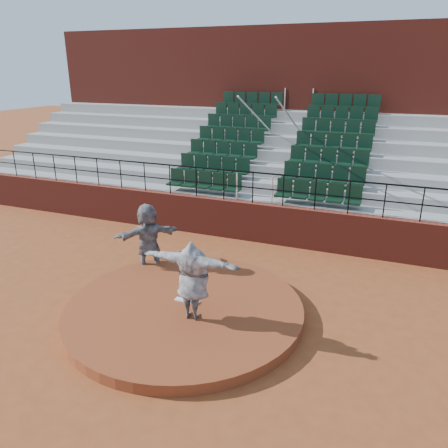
# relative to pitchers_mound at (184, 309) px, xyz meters

# --- Properties ---
(ground) EXTENTS (90.00, 90.00, 0.00)m
(ground) POSITION_rel_pitchers_mound_xyz_m (0.00, 0.00, -0.12)
(ground) COLOR brown
(ground) RESTS_ON ground
(pitchers_mound) EXTENTS (5.50, 5.50, 0.25)m
(pitchers_mound) POSITION_rel_pitchers_mound_xyz_m (0.00, 0.00, 0.00)
(pitchers_mound) COLOR brown
(pitchers_mound) RESTS_ON ground
(pitching_rubber) EXTENTS (0.60, 0.15, 0.03)m
(pitching_rubber) POSITION_rel_pitchers_mound_xyz_m (0.00, 0.15, 0.14)
(pitching_rubber) COLOR white
(pitching_rubber) RESTS_ON pitchers_mound
(boundary_wall) EXTENTS (24.00, 0.30, 1.30)m
(boundary_wall) POSITION_rel_pitchers_mound_xyz_m (0.00, 5.00, 0.53)
(boundary_wall) COLOR maroon
(boundary_wall) RESTS_ON ground
(wall_railing) EXTENTS (24.04, 0.05, 1.03)m
(wall_railing) POSITION_rel_pitchers_mound_xyz_m (0.00, 5.00, 1.90)
(wall_railing) COLOR black
(wall_railing) RESTS_ON boundary_wall
(seating_deck) EXTENTS (24.00, 5.97, 4.63)m
(seating_deck) POSITION_rel_pitchers_mound_xyz_m (0.00, 8.65, 1.31)
(seating_deck) COLOR #969590
(seating_deck) RESTS_ON ground
(press_box_facade) EXTENTS (24.00, 3.00, 7.10)m
(press_box_facade) POSITION_rel_pitchers_mound_xyz_m (0.00, 12.60, 3.43)
(press_box_facade) COLOR maroon
(press_box_facade) RESTS_ON ground
(pitcher) EXTENTS (2.22, 0.63, 1.80)m
(pitcher) POSITION_rel_pitchers_mound_xyz_m (0.42, -0.39, 1.02)
(pitcher) COLOR black
(pitcher) RESTS_ON pitchers_mound
(fielder) EXTENTS (1.74, 1.67, 1.97)m
(fielder) POSITION_rel_pitchers_mound_xyz_m (-1.96, 1.74, 0.86)
(fielder) COLOR black
(fielder) RESTS_ON ground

